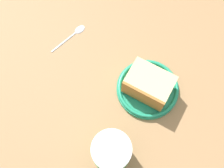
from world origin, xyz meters
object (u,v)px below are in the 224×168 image
(cake_slice, at_px, (149,85))
(tea_mug, at_px, (112,153))
(small_plate, at_px, (148,89))
(teaspoon, at_px, (75,33))

(cake_slice, height_order, tea_mug, tea_mug)
(small_plate, distance_m, teaspoon, 0.24)
(small_plate, bearing_deg, tea_mug, 95.95)
(small_plate, height_order, teaspoon, small_plate)
(small_plate, bearing_deg, cake_slice, 95.73)
(small_plate, relative_size, teaspoon, 1.34)
(teaspoon, bearing_deg, small_plate, 174.19)
(tea_mug, distance_m, teaspoon, 0.33)
(cake_slice, xyz_separation_m, tea_mug, (-0.02, 0.17, 0.00))
(small_plate, bearing_deg, teaspoon, -5.81)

